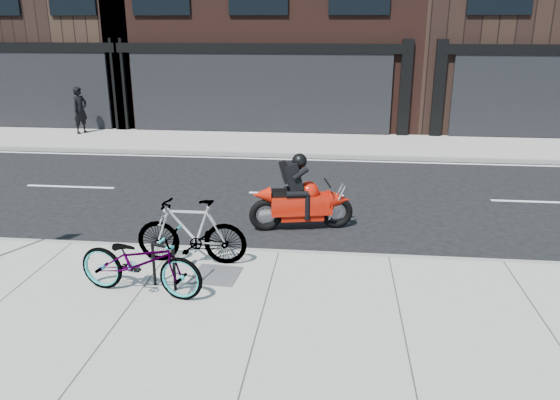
# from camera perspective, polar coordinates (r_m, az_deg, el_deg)

# --- Properties ---
(ground) EXTENTS (120.00, 120.00, 0.00)m
(ground) POSITION_cam_1_polar(r_m,az_deg,el_deg) (11.97, 0.91, -2.24)
(ground) COLOR black
(ground) RESTS_ON ground
(sidewalk_near) EXTENTS (60.00, 6.00, 0.13)m
(sidewalk_near) POSITION_cam_1_polar(r_m,az_deg,el_deg) (7.48, -2.76, -15.10)
(sidewalk_near) COLOR gray
(sidewalk_near) RESTS_ON ground
(sidewalk_far) EXTENTS (60.00, 3.50, 0.13)m
(sidewalk_far) POSITION_cam_1_polar(r_m,az_deg,el_deg) (19.39, 3.04, 5.87)
(sidewalk_far) COLOR gray
(sidewalk_far) RESTS_ON ground
(bike_rack) EXTENTS (0.42, 0.17, 0.73)m
(bike_rack) POSITION_cam_1_polar(r_m,az_deg,el_deg) (8.83, -12.07, -6.40)
(bike_rack) COLOR black
(bike_rack) RESTS_ON sidewalk_near
(bicycle_front) EXTENTS (2.14, 1.05, 1.08)m
(bicycle_front) POSITION_cam_1_polar(r_m,az_deg,el_deg) (8.67, -14.39, -6.24)
(bicycle_front) COLOR gray
(bicycle_front) RESTS_ON sidewalk_near
(bicycle_rear) EXTENTS (1.94, 0.55, 1.17)m
(bicycle_rear) POSITION_cam_1_polar(r_m,az_deg,el_deg) (9.57, -9.25, -3.26)
(bicycle_rear) COLOR gray
(bicycle_rear) RESTS_ON sidewalk_near
(motorcycle) EXTENTS (2.18, 0.78, 1.64)m
(motorcycle) POSITION_cam_1_polar(r_m,az_deg,el_deg) (11.35, 2.73, 0.15)
(motorcycle) COLOR black
(motorcycle) RESTS_ON ground
(pedestrian) EXTENTS (0.62, 0.75, 1.75)m
(pedestrian) POSITION_cam_1_polar(r_m,az_deg,el_deg) (22.14, -20.16, 8.81)
(pedestrian) COLOR black
(pedestrian) RESTS_ON sidewalk_far
(utility_grate) EXTENTS (0.81, 0.81, 0.02)m
(utility_grate) POSITION_cam_1_polar(r_m,az_deg,el_deg) (9.25, -6.70, -7.78)
(utility_grate) COLOR #48494B
(utility_grate) RESTS_ON sidewalk_near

